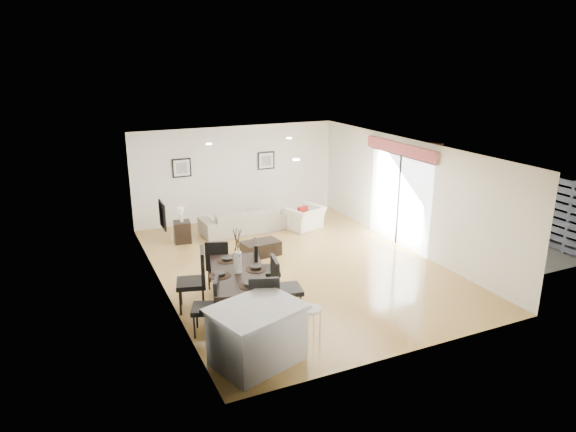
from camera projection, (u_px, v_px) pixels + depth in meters
name	position (u px, v px, depth m)	size (l,w,h in m)	color
ground	(297.00, 266.00, 11.71)	(8.00, 8.00, 0.00)	tan
wall_back	(237.00, 173.00, 14.78)	(6.00, 0.04, 2.70)	white
wall_front	(410.00, 277.00, 7.84)	(6.00, 0.04, 2.70)	white
wall_left	(160.00, 227.00, 10.11)	(0.04, 8.00, 2.70)	white
wall_right	(408.00, 194.00, 12.50)	(0.04, 8.00, 2.70)	white
ceiling	(297.00, 148.00, 10.91)	(6.00, 8.00, 0.02)	white
sofa	(243.00, 220.00, 13.88)	(2.30, 0.90, 0.67)	gray
armchair	(304.00, 218.00, 14.14)	(0.96, 0.84, 0.62)	white
courtyard_plant_a	(510.00, 233.00, 12.85)	(0.59, 0.51, 0.66)	#3F5F28
courtyard_plant_b	(447.00, 209.00, 14.90)	(0.38, 0.38, 0.67)	#3F5F28
dining_table	(238.00, 277.00, 9.38)	(1.40, 2.09, 0.80)	black
dining_chair_wnear	(210.00, 303.00, 8.71)	(0.60, 0.60, 1.02)	black
dining_chair_wfar	(196.00, 276.00, 9.52)	(0.65, 0.65, 1.18)	black
dining_chair_enear	(282.00, 284.00, 9.27)	(0.60, 0.60, 1.14)	black
dining_chair_efar	(262.00, 265.00, 10.11)	(0.64, 0.64, 1.13)	black
dining_chair_head	(264.00, 309.00, 8.39)	(0.64, 0.64, 1.11)	black
dining_chair_foot	(218.00, 261.00, 10.44)	(0.60, 0.60, 1.04)	black
vase	(238.00, 255.00, 9.25)	(1.09, 1.67, 0.85)	white
coffee_table	(261.00, 248.00, 12.27)	(0.88, 0.53, 0.35)	black
side_table	(182.00, 232.00, 13.11)	(0.41, 0.41, 0.55)	black
table_lamp	(181.00, 213.00, 12.95)	(0.19, 0.19, 0.37)	white
cushion	(303.00, 212.00, 13.97)	(0.31, 0.10, 0.31)	maroon
kitchen_island	(257.00, 334.00, 7.89)	(1.60, 1.40, 0.95)	silver
bar_stool	(311.00, 314.00, 8.21)	(0.33, 0.33, 0.73)	silver
framed_print_back_left	(182.00, 168.00, 14.03)	(0.52, 0.04, 0.52)	black
framed_print_back_right	(266.00, 160.00, 15.02)	(0.52, 0.04, 0.52)	black
framed_print_left_wall	(162.00, 215.00, 9.86)	(0.04, 0.52, 0.52)	black
sliding_door	(400.00, 179.00, 12.65)	(0.12, 2.70, 2.57)	white
courtyard	(478.00, 190.00, 14.64)	(6.00, 6.00, 2.00)	gray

